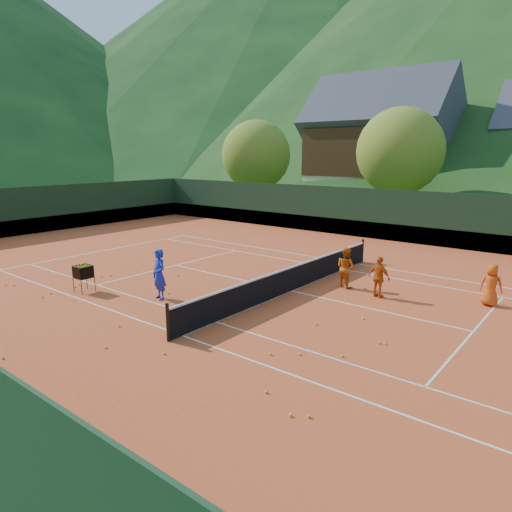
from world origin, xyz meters
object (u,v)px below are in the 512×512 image
Objects in this scene: student_b at (379,277)px; tennis_net at (291,278)px; student_a at (346,267)px; coach at (159,275)px; student_c at (491,285)px; chalet_left at (380,147)px; ball_hopper at (83,272)px.

student_b is 3.17m from tennis_net.
student_b is at bearing -179.44° from student_a.
coach is 4.84m from tennis_net.
student_c is 0.10× the size of chalet_left.
student_a is at bearing 42.18° from ball_hopper.
coach is 1.21× the size of student_b.
student_c is (4.88, 1.08, -0.06)m from student_a.
coach is 3.13m from ball_hopper.
coach is at bearing -129.94° from tennis_net.
student_b is 10.82m from ball_hopper.
coach is 1.80× the size of ball_hopper.
ball_hopper is 0.07× the size of chalet_left.
ball_hopper is 35.45m from chalet_left.
ball_hopper is (-2.90, -1.19, -0.15)m from coach.
student_a is 1.09× the size of student_c.
coach is 34.72m from chalet_left.
tennis_net is (-2.87, -1.32, -0.25)m from student_b.
coach is 0.13× the size of chalet_left.
student_c is at bearing -151.53° from student_a.
tennis_net is at bearing -71.57° from chalet_left.
chalet_left reaches higher than student_b.
chalet_left is (-16.21, 27.17, 4.91)m from student_c.
tennis_net is 32.04m from chalet_left.
student_b is 1.04× the size of student_c.
chalet_left is (-11.33, 28.25, 4.84)m from student_a.
student_a is 0.13× the size of tennis_net.
chalet_left reaches higher than student_a.
student_c is 32.02m from chalet_left.
ball_hopper is at bearing 58.13° from student_a.
coach reaches higher than tennis_net.
student_a is 2.21m from tennis_net.
coach reaches higher than student_c.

